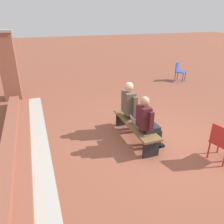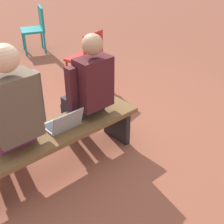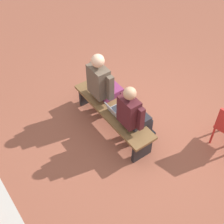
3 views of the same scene
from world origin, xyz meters
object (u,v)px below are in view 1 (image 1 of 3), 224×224
Objects in this scene: person_adult at (132,106)px; plastic_chair_by_pillar at (179,70)px; person_student at (148,121)px; plastic_chair_near_bench_right at (222,141)px; bench at (135,126)px; laptop at (137,123)px.

person_adult is 1.64× the size of plastic_chair_by_pillar.
plastic_chair_near_bench_right is at bearing -127.82° from person_student.
person_student is at bearing 137.78° from plastic_chair_by_pillar.
person_adult is at bearing -11.12° from bench.
person_student reaches higher than plastic_chair_near_bench_right.
plastic_chair_by_pillar is at bearing -28.09° from plastic_chair_near_bench_right.
person_student is 4.03× the size of laptop.
plastic_chair_by_pillar reaches higher than bench.
plastic_chair_by_pillar is (4.16, -4.26, 0.13)m from bench.
person_adult is at bearing -0.37° from person_student.
bench is at bearing 7.89° from person_student.
plastic_chair_near_bench_right is (-1.31, -1.30, -0.02)m from laptop.
plastic_chair_near_bench_right reaches higher than laptop.
person_student is at bearing -172.11° from bench.
bench is at bearing -6.67° from laptop.
plastic_chair_by_pillar is at bearing -42.22° from person_student.
bench is 5.96m from plastic_chair_by_pillar.
plastic_chair_by_pillar is at bearing -47.74° from person_adult.
plastic_chair_near_bench_right is at bearing -145.42° from person_adult.
person_student is at bearing 179.63° from person_adult.
plastic_chair_by_pillar is 6.32m from plastic_chair_near_bench_right.
bench is at bearing 42.34° from plastic_chair_near_bench_right.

